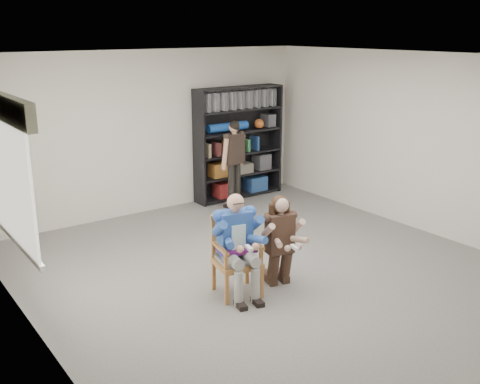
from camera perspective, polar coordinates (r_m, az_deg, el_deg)
room_shell at (r=6.99m, az=4.21°, el=1.90°), size 6.00×7.00×2.80m
floor at (r=7.46m, az=3.99°, el=-8.57°), size 6.00×7.00×0.01m
window_left at (r=6.51m, az=-22.26°, el=1.72°), size 0.16×2.00×1.75m
armchair at (r=6.80m, az=-0.29°, el=-6.55°), size 0.67×0.66×0.98m
seated_man at (r=6.75m, az=-0.29°, el=-5.40°), size 0.70×0.87×1.28m
kneeling_woman at (r=7.01m, az=4.16°, el=-5.06°), size 0.65×0.87×1.17m
bookshelf at (r=10.61m, az=-0.13°, el=5.00°), size 1.80×0.38×2.10m
standing_man at (r=9.96m, az=-0.59°, el=2.75°), size 0.54×0.38×1.60m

